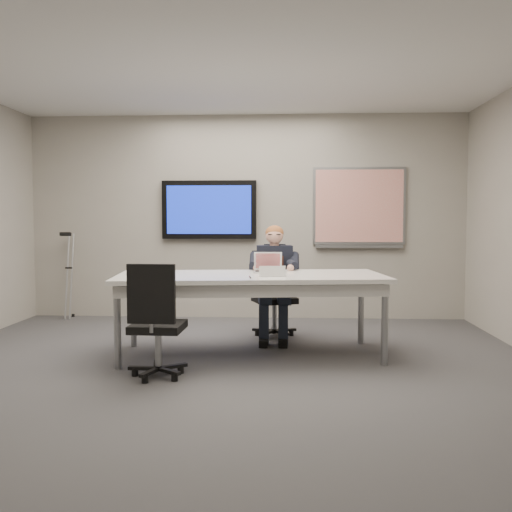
# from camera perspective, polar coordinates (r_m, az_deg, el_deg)

# --- Properties ---
(floor) EXTENTS (6.00, 6.00, 0.02)m
(floor) POSITION_cam_1_polar(r_m,az_deg,el_deg) (5.09, -3.53, -11.91)
(floor) COLOR #3D3E40
(floor) RESTS_ON ground
(ceiling) EXTENTS (6.00, 6.00, 0.02)m
(ceiling) POSITION_cam_1_polar(r_m,az_deg,el_deg) (5.11, -3.66, 19.97)
(ceiling) COLOR silver
(ceiling) RESTS_ON wall_back
(wall_back) EXTENTS (6.00, 0.02, 2.80)m
(wall_back) POSITION_cam_1_polar(r_m,az_deg,el_deg) (7.89, -1.04, 3.92)
(wall_back) COLOR #9A968B
(wall_back) RESTS_ON ground
(wall_front) EXTENTS (6.00, 0.02, 2.80)m
(wall_front) POSITION_cam_1_polar(r_m,az_deg,el_deg) (1.95, -13.96, 4.55)
(wall_front) COLOR #9A968B
(wall_front) RESTS_ON ground
(conference_table) EXTENTS (2.76, 1.39, 0.82)m
(conference_table) POSITION_cam_1_polar(r_m,az_deg,el_deg) (5.71, -0.55, -2.79)
(conference_table) COLOR white
(conference_table) RESTS_ON ground
(tv_display) EXTENTS (1.30, 0.09, 0.80)m
(tv_display) POSITION_cam_1_polar(r_m,az_deg,el_deg) (7.89, -4.70, 4.63)
(tv_display) COLOR black
(tv_display) RESTS_ON wall_back
(whiteboard) EXTENTS (1.25, 0.08, 1.10)m
(whiteboard) POSITION_cam_1_polar(r_m,az_deg,el_deg) (7.90, 10.27, 4.81)
(whiteboard) COLOR gray
(whiteboard) RESTS_ON wall_back
(office_chair_far) EXTENTS (0.61, 0.61, 1.00)m
(office_chair_far) POSITION_cam_1_polar(r_m,az_deg,el_deg) (6.69, 1.73, -5.39)
(office_chair_far) COLOR black
(office_chair_far) RESTS_ON ground
(office_chair_near) EXTENTS (0.49, 0.49, 1.00)m
(office_chair_near) POSITION_cam_1_polar(r_m,az_deg,el_deg) (5.02, -9.88, -8.50)
(office_chair_near) COLOR black
(office_chair_near) RESTS_ON ground
(seated_person) EXTENTS (0.42, 0.73, 1.30)m
(seated_person) POSITION_cam_1_polar(r_m,az_deg,el_deg) (6.43, 1.82, -3.86)
(seated_person) COLOR #1E2432
(seated_person) RESTS_ON office_chair_far
(crutch) EXTENTS (0.34, 0.53, 1.25)m
(crutch) POSITION_cam_1_polar(r_m,az_deg,el_deg) (8.28, -18.17, -1.74)
(crutch) COLOR #ABAEB3
(crutch) RESTS_ON ground
(laptop) EXTENTS (0.30, 0.29, 0.21)m
(laptop) POSITION_cam_1_polar(r_m,az_deg,el_deg) (5.94, 1.18, -1.13)
(laptop) COLOR silver
(laptop) RESTS_ON conference_table
(name_tent) EXTENTS (0.26, 0.12, 0.10)m
(name_tent) POSITION_cam_1_polar(r_m,az_deg,el_deg) (5.50, 1.64, -1.52)
(name_tent) COLOR silver
(name_tent) RESTS_ON conference_table
(pen) EXTENTS (0.03, 0.15, 0.01)m
(pen) POSITION_cam_1_polar(r_m,az_deg,el_deg) (5.37, -0.60, -2.12)
(pen) COLOR black
(pen) RESTS_ON conference_table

